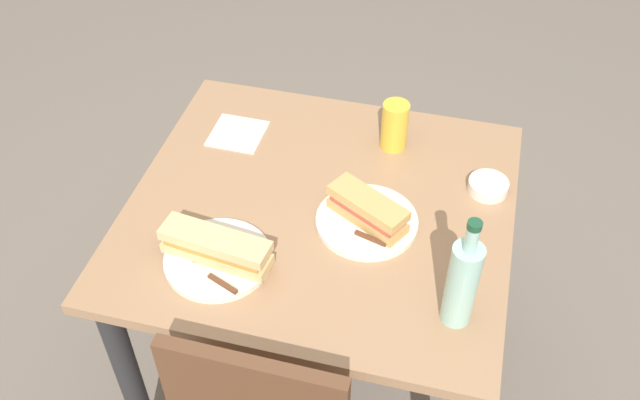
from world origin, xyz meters
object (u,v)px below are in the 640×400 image
object	(u,v)px
baguette_sandwich_near	(368,209)
plate_far	(218,259)
baguette_sandwich_far	(216,247)
knife_far	(210,276)
water_bottle	(462,282)
olive_bowl	(488,186)
dining_table	(320,240)
knife_near	(356,232)
plate_near	(367,221)
beer_glass	(395,126)

from	to	relation	value
baguette_sandwich_near	plate_far	world-z (taller)	baguette_sandwich_near
plate_far	baguette_sandwich_far	xyz separation A→B (m)	(0.00, -0.00, 0.04)
knife_far	water_bottle	bearing A→B (deg)	-175.94
baguette_sandwich_near	olive_bowl	distance (m)	0.33
knife_far	baguette_sandwich_near	bearing A→B (deg)	-139.26
dining_table	olive_bowl	size ratio (longest dim) A/B	9.32
baguette_sandwich_near	knife_near	xyz separation A→B (m)	(0.02, 0.05, -0.03)
olive_bowl	plate_near	bearing A→B (deg)	34.72
dining_table	beer_glass	distance (m)	0.36
dining_table	knife_near	distance (m)	0.20
knife_far	beer_glass	bearing A→B (deg)	-118.99
baguette_sandwich_far	olive_bowl	size ratio (longest dim) A/B	2.60
knife_near	baguette_sandwich_near	bearing A→B (deg)	-107.04
baguette_sandwich_near	plate_near	bearing A→B (deg)	-90.00
baguette_sandwich_near	beer_glass	xyz separation A→B (m)	(-0.01, -0.30, 0.02)
baguette_sandwich_near	knife_far	xyz separation A→B (m)	(0.30, 0.26, -0.03)
dining_table	plate_far	xyz separation A→B (m)	(0.18, 0.23, 0.13)
beer_glass	plate_far	bearing A→B (deg)	57.93
knife_near	water_bottle	bearing A→B (deg)	146.11
knife_near	plate_far	bearing A→B (deg)	27.22
dining_table	knife_far	world-z (taller)	knife_far
plate_far	beer_glass	size ratio (longest dim) A/B	1.80
knife_near	knife_far	size ratio (longest dim) A/B	1.03
plate_far	olive_bowl	world-z (taller)	olive_bowl
beer_glass	water_bottle	bearing A→B (deg)	113.47
knife_far	water_bottle	xyz separation A→B (m)	(-0.53, -0.04, 0.10)
baguette_sandwich_far	water_bottle	bearing A→B (deg)	177.78
knife_near	beer_glass	distance (m)	0.36
plate_far	knife_near	bearing A→B (deg)	-152.78
olive_bowl	water_bottle	bearing A→B (deg)	85.25
knife_near	olive_bowl	bearing A→B (deg)	-140.15
olive_bowl	plate_far	bearing A→B (deg)	33.97
plate_near	olive_bowl	distance (m)	0.33
knife_far	olive_bowl	world-z (taller)	olive_bowl
dining_table	baguette_sandwich_far	bearing A→B (deg)	51.90
baguette_sandwich_near	knife_far	world-z (taller)	baguette_sandwich_near
water_bottle	olive_bowl	world-z (taller)	water_bottle
dining_table	baguette_sandwich_far	xyz separation A→B (m)	(0.18, 0.23, 0.17)
dining_table	olive_bowl	distance (m)	0.44
knife_far	plate_far	bearing A→B (deg)	-86.49
dining_table	olive_bowl	world-z (taller)	olive_bowl
knife_far	water_bottle	size ratio (longest dim) A/B	0.59
knife_far	olive_bowl	bearing A→B (deg)	-141.99
knife_near	plate_far	world-z (taller)	knife_near
baguette_sandwich_far	knife_near	bearing A→B (deg)	-152.78
baguette_sandwich_near	water_bottle	size ratio (longest dim) A/B	0.72
water_bottle	dining_table	bearing A→B (deg)	-34.96
knife_near	olive_bowl	distance (m)	0.37
plate_far	dining_table	bearing A→B (deg)	-128.10
knife_near	baguette_sandwich_far	bearing A→B (deg)	27.22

